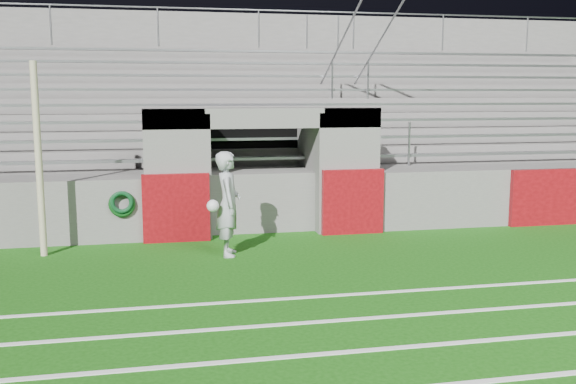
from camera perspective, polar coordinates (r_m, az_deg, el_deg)
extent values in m
plane|color=#144E0D|center=(10.24, 0.93, -7.64)|extent=(90.00, 90.00, 0.00)
cylinder|color=#C4BA92|center=(12.13, -21.28, 2.65)|extent=(0.12, 0.12, 3.45)
cube|color=white|center=(7.50, 6.05, -13.89)|extent=(28.00, 0.09, 0.01)
cube|color=white|center=(8.39, 3.95, -11.36)|extent=(28.00, 0.09, 0.01)
cube|color=white|center=(9.31, 2.28, -9.30)|extent=(28.00, 0.09, 0.01)
cube|color=#615E5C|center=(13.19, -10.05, 1.69)|extent=(1.20, 1.00, 2.60)
cube|color=#615E5C|center=(13.76, 5.12, 2.08)|extent=(1.20, 1.00, 2.60)
cube|color=black|center=(15.03, -3.35, 2.47)|extent=(2.60, 0.20, 2.50)
cube|color=#615E5C|center=(13.82, -7.42, 1.86)|extent=(0.10, 2.20, 2.50)
cube|color=#615E5C|center=(14.17, 1.90, 2.10)|extent=(0.10, 2.20, 2.50)
cube|color=#615E5C|center=(13.27, -2.33, 6.63)|extent=(4.80, 1.00, 0.40)
cube|color=#615E5C|center=(17.16, -4.38, 2.90)|extent=(26.00, 8.00, 0.20)
cube|color=#615E5C|center=(17.24, -4.36, 0.83)|extent=(26.00, 8.00, 1.05)
cube|color=#65080D|center=(12.73, -9.90, -1.40)|extent=(1.30, 0.15, 1.35)
cube|color=#65080D|center=(13.32, 5.76, -0.86)|extent=(1.30, 0.15, 1.35)
cube|color=#65080D|center=(15.39, 22.72, -0.40)|extent=(2.20, 0.15, 1.25)
cube|color=gray|center=(14.25, -2.91, 3.02)|extent=(23.00, 0.28, 0.06)
cube|color=#615E5C|center=(15.09, -3.40, 3.22)|extent=(24.00, 0.75, 0.38)
cube|color=gray|center=(14.95, -3.36, 4.75)|extent=(23.00, 0.28, 0.06)
cube|color=#615E5C|center=(15.81, -3.80, 4.16)|extent=(24.00, 0.75, 0.76)
cube|color=gray|center=(15.67, -3.77, 6.32)|extent=(23.00, 0.28, 0.06)
cube|color=#615E5C|center=(16.54, -4.16, 5.01)|extent=(24.00, 0.75, 1.14)
cube|color=gray|center=(16.41, -4.14, 7.75)|extent=(23.00, 0.28, 0.06)
cube|color=#615E5C|center=(17.27, -4.49, 5.80)|extent=(24.00, 0.75, 1.52)
cube|color=gray|center=(17.15, -4.49, 9.05)|extent=(23.00, 0.28, 0.06)
cube|color=#615E5C|center=(18.00, -4.79, 6.52)|extent=(24.00, 0.75, 1.90)
cube|color=gray|center=(17.90, -4.80, 10.25)|extent=(23.00, 0.28, 0.06)
cube|color=#615E5C|center=(18.74, -5.08, 7.18)|extent=(24.00, 0.75, 2.28)
cube|color=gray|center=(18.66, -5.10, 11.35)|extent=(23.00, 0.28, 0.06)
cube|color=#615E5C|center=(19.48, -5.34, 7.80)|extent=(24.00, 0.75, 2.66)
cube|color=gray|center=(19.42, -5.37, 12.37)|extent=(23.00, 0.28, 0.06)
cube|color=#615E5C|center=(20.15, -5.55, 8.01)|extent=(26.00, 0.60, 5.29)
cylinder|color=#A5A8AD|center=(14.54, 7.06, 4.19)|extent=(0.05, 0.05, 1.00)
cylinder|color=#A5A8AD|center=(17.37, 3.95, 9.98)|extent=(0.05, 0.05, 1.00)
cylinder|color=#A5A8AD|center=(20.36, 1.68, 14.09)|extent=(0.05, 0.05, 1.00)
cylinder|color=#A5A8AD|center=(17.39, 3.97, 11.63)|extent=(0.05, 6.02, 3.08)
cylinder|color=#A5A8AD|center=(14.89, 10.71, 4.21)|extent=(0.05, 0.05, 1.00)
cylinder|color=#A5A8AD|center=(17.67, 7.13, 9.91)|extent=(0.05, 0.05, 1.00)
cylinder|color=#A5A8AD|center=(20.62, 4.47, 14.01)|extent=(0.05, 0.05, 1.00)
cylinder|color=#A5A8AD|center=(17.68, 7.16, 11.53)|extent=(0.05, 6.02, 3.08)
cylinder|color=#A5A8AD|center=(20.04, -20.35, 13.80)|extent=(0.05, 0.05, 1.10)
cylinder|color=#A5A8AD|center=(19.84, -11.49, 14.22)|extent=(0.05, 0.05, 1.10)
cylinder|color=#A5A8AD|center=(20.08, -2.63, 14.31)|extent=(0.05, 0.05, 1.10)
cylinder|color=#A5A8AD|center=(20.76, 5.84, 14.09)|extent=(0.05, 0.05, 1.10)
cylinder|color=#A5A8AD|center=(21.84, 13.59, 13.63)|extent=(0.05, 0.05, 1.10)
cylinder|color=#A5A8AD|center=(23.25, 20.48, 13.02)|extent=(0.05, 0.05, 1.10)
cylinder|color=#A5A8AD|center=(20.01, -5.58, 15.88)|extent=(24.00, 0.05, 0.05)
imported|color=#A5AAAF|center=(11.49, -5.33, -1.05)|extent=(0.52, 0.73, 1.88)
sphere|color=white|center=(11.24, -6.70, -1.23)|extent=(0.22, 0.22, 0.22)
torus|color=#0C3F13|center=(12.73, -14.54, -1.05)|extent=(0.51, 0.09, 0.51)
torus|color=#0C3C1C|center=(12.68, -14.56, -0.89)|extent=(0.44, 0.08, 0.44)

